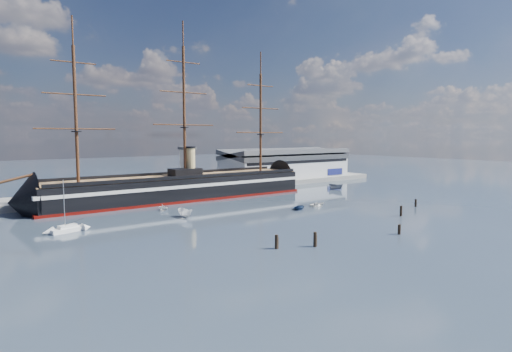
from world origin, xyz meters
TOP-DOWN VIEW (x-y plane):
  - ground at (0.00, 40.00)m, footprint 600.00×600.00m
  - quay at (10.00, 76.00)m, footprint 180.00×18.00m
  - warehouse at (58.00, 80.00)m, footprint 63.00×21.00m
  - quay_tower at (3.00, 73.00)m, footprint 5.00×5.00m
  - warship at (-8.72, 60.00)m, footprint 113.00×17.60m
  - sailboat at (-49.16, 32.55)m, footprint 7.55×3.73m
  - motorboat_a at (-20.58, 31.63)m, footprint 7.20×2.87m
  - motorboat_b at (11.35, 22.41)m, footprint 2.77×3.72m
  - motorboat_d at (-20.45, 44.81)m, footprint 5.77×4.16m
  - motorboat_e at (19.36, 22.77)m, footprint 1.40×3.44m
  - motorboat_f at (53.55, 45.94)m, footprint 7.51×4.14m
  - piling_near_left at (-21.98, -6.22)m, footprint 0.64×0.64m
  - piling_near_mid at (6.45, -13.56)m, footprint 0.64×0.64m
  - piling_near_right at (25.02, -1.76)m, footprint 0.64×0.64m
  - piling_far_right at (41.59, 4.18)m, footprint 0.64×0.64m
  - piling_extra at (-15.17, -9.58)m, footprint 0.64×0.64m

SIDE VIEW (x-z plane):
  - ground at x=0.00m, z-range 0.00..0.00m
  - quay at x=10.00m, z-range -1.00..1.00m
  - motorboat_a at x=-20.58m, z-range -1.42..1.42m
  - motorboat_b at x=11.35m, z-range -0.81..0.81m
  - motorboat_d at x=-20.45m, z-range -0.97..0.97m
  - motorboat_e at x=19.36m, z-range -0.80..0.80m
  - motorboat_f at x=53.55m, z-range -1.42..1.42m
  - piling_near_left at x=-21.98m, z-range -1.69..1.69m
  - piling_near_mid at x=6.45m, z-range -1.43..1.43m
  - piling_near_right at x=25.02m, z-range -1.74..1.74m
  - piling_far_right at x=41.59m, z-range -1.48..1.48m
  - piling_extra at x=-15.17m, z-range -1.78..1.78m
  - sailboat at x=-49.16m, z-range -5.07..6.55m
  - warship at x=-8.72m, z-range -22.93..31.01m
  - warehouse at x=58.00m, z-range 2.18..13.78m
  - quay_tower at x=3.00m, z-range 2.25..17.25m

